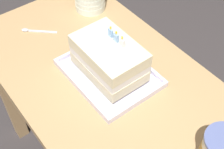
% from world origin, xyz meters
% --- Properties ---
extents(dining_table, '(1.22, 0.62, 0.77)m').
position_xyz_m(dining_table, '(0.00, 0.00, 0.64)').
color(dining_table, tan).
rests_on(dining_table, ground_plane).
extents(foil_tray, '(0.33, 0.26, 0.02)m').
position_xyz_m(foil_tray, '(-0.05, 0.01, 0.77)').
color(foil_tray, silver).
rests_on(foil_tray, dining_table).
extents(birthday_cake, '(0.25, 0.16, 0.16)m').
position_xyz_m(birthday_cake, '(-0.05, 0.01, 0.85)').
color(birthday_cake, beige).
rests_on(birthday_cake, foil_tray).
extents(serving_spoon_near_tray, '(0.11, 0.12, 0.01)m').
position_xyz_m(serving_spoon_near_tray, '(-0.43, -0.09, 0.77)').
color(serving_spoon_near_tray, silver).
rests_on(serving_spoon_near_tray, dining_table).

